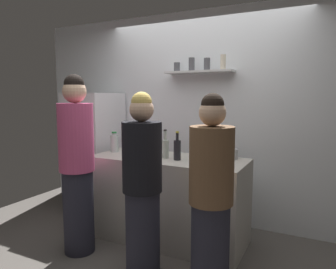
{
  "coord_description": "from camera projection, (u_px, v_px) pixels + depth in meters",
  "views": [
    {
      "loc": [
        1.38,
        -2.45,
        1.56
      ],
      "look_at": [
        -0.1,
        0.5,
        1.16
      ],
      "focal_mm": 33.43,
      "sensor_mm": 36.0,
      "label": 1
    }
  ],
  "objects": [
    {
      "name": "ground_plane",
      "position": [
        154.0,
        262.0,
        2.97
      ],
      "size": [
        5.28,
        5.28,
        0.0
      ],
      "primitive_type": "plane",
      "color": "#59544F"
    },
    {
      "name": "wine_bottle_green_glass",
      "position": [
        209.0,
        149.0,
        3.25
      ],
      "size": [
        0.07,
        0.07,
        0.29
      ],
      "color": "#19471E",
      "rests_on": "counter"
    },
    {
      "name": "person_blonde",
      "position": [
        142.0,
        187.0,
        2.68
      ],
      "size": [
        0.34,
        0.34,
        1.6
      ],
      "rotation": [
        0.0,
        0.0,
        5.37
      ],
      "color": "#262633",
      "rests_on": "ground"
    },
    {
      "name": "refrigerator",
      "position": [
        95.0,
        153.0,
        4.25
      ],
      "size": [
        0.58,
        0.68,
        1.61
      ],
      "color": "white",
      "rests_on": "ground"
    },
    {
      "name": "baking_pan",
      "position": [
        147.0,
        153.0,
        3.46
      ],
      "size": [
        0.34,
        0.24,
        0.05
      ],
      "primitive_type": "cube",
      "color": "gray",
      "rests_on": "counter"
    },
    {
      "name": "counter",
      "position": [
        168.0,
        199.0,
        3.41
      ],
      "size": [
        1.67,
        0.7,
        0.91
      ],
      "primitive_type": "cube",
      "color": "#B7B2A8",
      "rests_on": "ground"
    },
    {
      "name": "wine_bottle_pale_glass",
      "position": [
        165.0,
        148.0,
        3.32
      ],
      "size": [
        0.07,
        0.07,
        0.31
      ],
      "color": "#B2BFB2",
      "rests_on": "counter"
    },
    {
      "name": "person_brown_jacket",
      "position": [
        211.0,
        199.0,
        2.39
      ],
      "size": [
        0.34,
        0.34,
        1.59
      ],
      "rotation": [
        0.0,
        0.0,
        0.21
      ],
      "color": "#262633",
      "rests_on": "ground"
    },
    {
      "name": "person_pink_top",
      "position": [
        77.0,
        165.0,
        3.07
      ],
      "size": [
        0.34,
        0.34,
        1.78
      ],
      "rotation": [
        0.0,
        0.0,
        0.92
      ],
      "color": "#262633",
      "rests_on": "ground"
    },
    {
      "name": "back_wall_assembly",
      "position": [
        202.0,
        117.0,
        3.93
      ],
      "size": [
        4.8,
        0.32,
        2.6
      ],
      "color": "white",
      "rests_on": "ground"
    },
    {
      "name": "utensil_holder",
      "position": [
        232.0,
        154.0,
        3.27
      ],
      "size": [
        0.11,
        0.11,
        0.22
      ],
      "color": "#B2B2B7",
      "rests_on": "counter"
    },
    {
      "name": "wine_bottle_dark_glass",
      "position": [
        177.0,
        149.0,
        3.22
      ],
      "size": [
        0.07,
        0.07,
        0.3
      ],
      "color": "black",
      "rests_on": "counter"
    },
    {
      "name": "water_bottle_plastic",
      "position": [
        114.0,
        143.0,
        3.68
      ],
      "size": [
        0.09,
        0.09,
        0.24
      ],
      "color": "silver",
      "rests_on": "counter"
    }
  ]
}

